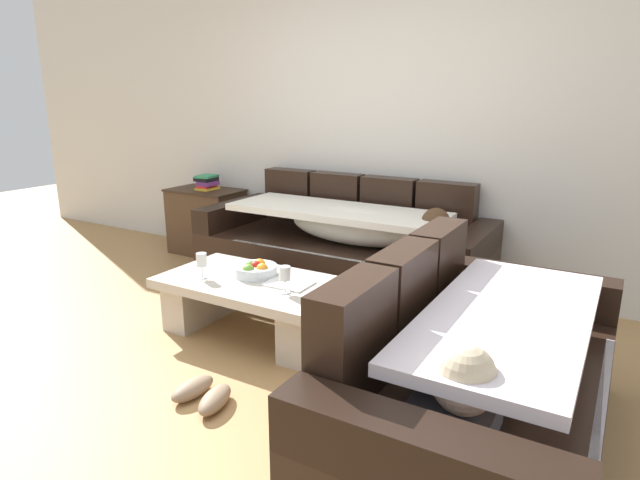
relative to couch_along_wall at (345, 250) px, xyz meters
The scene contains 12 objects.
ground_plane 1.66m from the couch_along_wall, 86.86° to the right, with size 14.00×14.00×0.00m, color #A77D4B.
back_wall 1.15m from the couch_along_wall, 80.41° to the left, with size 9.00×0.10×2.70m, color silver.
couch_along_wall is the anchor object (origin of this frame).
couch_near_window 2.10m from the couch_along_wall, 46.68° to the right, with size 0.92×1.80×0.88m.
coffee_table 1.06m from the couch_along_wall, 96.60° to the right, with size 1.20×0.68×0.38m.
fruit_bowl 0.99m from the couch_along_wall, 98.48° to the right, with size 0.28×0.28×0.10m.
wine_glass_near_left 1.27m from the couch_along_wall, 109.49° to the right, with size 0.07×0.07×0.17m.
wine_glass_near_right 1.17m from the couch_along_wall, 80.34° to the right, with size 0.07×0.07×0.17m.
open_magazine 1.02m from the couch_along_wall, 82.64° to the right, with size 0.28×0.21×0.01m, color white.
side_cabinet 1.68m from the couch_along_wall, behind, with size 0.72×0.44×0.64m.
book_stack_on_cabinet 1.70m from the couch_along_wall, behind, with size 0.20×0.22×0.14m.
pair_of_shoes 1.85m from the couch_along_wall, 85.39° to the right, with size 0.33×0.31×0.09m.
Camera 1 is at (1.80, -1.98, 1.52)m, focal length 29.91 mm.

